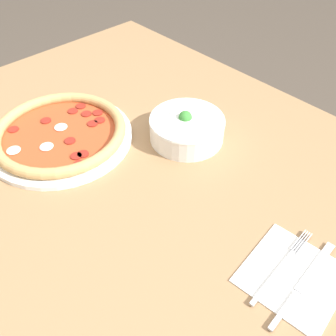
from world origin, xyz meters
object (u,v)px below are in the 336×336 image
(bowl, at_px, (187,127))
(knife, at_px, (301,286))
(fork, at_px, (282,267))
(pizza, at_px, (60,134))

(bowl, relative_size, knife, 0.86)
(fork, distance_m, knife, 0.04)
(pizza, bearing_deg, knife, 7.77)
(pizza, distance_m, fork, 0.58)
(pizza, xyz_separation_m, fork, (0.57, 0.09, -0.01))
(bowl, bearing_deg, pizza, -132.06)
(fork, bearing_deg, knife, -103.36)
(pizza, relative_size, bowl, 1.92)
(pizza, distance_m, knife, 0.62)
(pizza, distance_m, bowl, 0.31)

